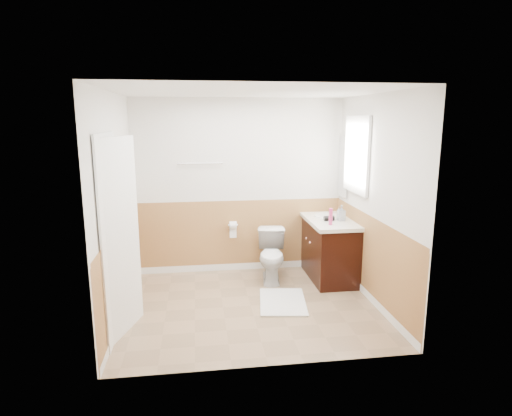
{
  "coord_description": "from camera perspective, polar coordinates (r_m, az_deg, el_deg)",
  "views": [
    {
      "loc": [
        -0.6,
        -4.79,
        2.21
      ],
      "look_at": [
        0.1,
        0.25,
        1.15
      ],
      "focal_mm": 30.14,
      "sensor_mm": 36.0,
      "label": 1
    }
  ],
  "objects": [
    {
      "name": "floor",
      "position": [
        5.31,
        -0.71,
        -12.83
      ],
      "size": [
        3.0,
        3.0,
        0.0
      ],
      "primitive_type": "plane",
      "color": "#8C7051",
      "rests_on": "ground"
    },
    {
      "name": "ceiling",
      "position": [
        4.83,
        -0.79,
        15.21
      ],
      "size": [
        3.0,
        3.0,
        0.0
      ],
      "primitive_type": "plane",
      "rotation": [
        3.14,
        0.0,
        0.0
      ],
      "color": "white",
      "rests_on": "floor"
    },
    {
      "name": "wall_back",
      "position": [
        6.19,
        -2.26,
        2.85
      ],
      "size": [
        3.0,
        0.0,
        3.0
      ],
      "primitive_type": "plane",
      "rotation": [
        1.57,
        0.0,
        0.0
      ],
      "color": "silver",
      "rests_on": "floor"
    },
    {
      "name": "wall_front",
      "position": [
        3.67,
        1.8,
        -3.41
      ],
      "size": [
        3.0,
        0.0,
        3.0
      ],
      "primitive_type": "plane",
      "rotation": [
        -1.57,
        0.0,
        0.0
      ],
      "color": "silver",
      "rests_on": "floor"
    },
    {
      "name": "wall_left",
      "position": [
        4.97,
        -18.19,
        0.03
      ],
      "size": [
        0.0,
        3.0,
        3.0
      ],
      "primitive_type": "plane",
      "rotation": [
        1.57,
        0.0,
        1.57
      ],
      "color": "silver",
      "rests_on": "floor"
    },
    {
      "name": "wall_right",
      "position": [
        5.32,
        15.51,
        0.94
      ],
      "size": [
        0.0,
        3.0,
        3.0
      ],
      "primitive_type": "plane",
      "rotation": [
        1.57,
        0.0,
        -1.57
      ],
      "color": "silver",
      "rests_on": "floor"
    },
    {
      "name": "wainscot_back",
      "position": [
        6.34,
        -2.19,
        -3.88
      ],
      "size": [
        3.0,
        0.0,
        3.0
      ],
      "primitive_type": "plane",
      "rotation": [
        1.57,
        0.0,
        0.0
      ],
      "color": "#AD7E45",
      "rests_on": "floor"
    },
    {
      "name": "wainscot_front",
      "position": [
        3.94,
        1.69,
        -13.95
      ],
      "size": [
        3.0,
        0.0,
        3.0
      ],
      "primitive_type": "plane",
      "rotation": [
        -1.57,
        0.0,
        0.0
      ],
      "color": "#AD7E45",
      "rests_on": "floor"
    },
    {
      "name": "wainscot_left",
      "position": [
        5.16,
        -17.52,
        -8.15
      ],
      "size": [
        0.0,
        2.6,
        2.6
      ],
      "primitive_type": "plane",
      "rotation": [
        1.57,
        0.0,
        1.57
      ],
      "color": "#AD7E45",
      "rests_on": "floor"
    },
    {
      "name": "wainscot_right",
      "position": [
        5.5,
        14.96,
        -6.77
      ],
      "size": [
        0.0,
        2.6,
        2.6
      ],
      "primitive_type": "plane",
      "rotation": [
        1.57,
        0.0,
        -1.57
      ],
      "color": "#AD7E45",
      "rests_on": "floor"
    },
    {
      "name": "toilet",
      "position": [
        5.99,
        2.11,
        -6.36
      ],
      "size": [
        0.48,
        0.73,
        0.69
      ],
      "primitive_type": "imported",
      "rotation": [
        0.0,
        0.0,
        -0.14
      ],
      "color": "silver",
      "rests_on": "floor"
    },
    {
      "name": "bath_mat",
      "position": [
        5.4,
        3.56,
        -12.31
      ],
      "size": [
        0.66,
        0.87,
        0.02
      ],
      "primitive_type": "cube",
      "rotation": [
        0.0,
        0.0,
        -0.14
      ],
      "color": "white",
      "rests_on": "floor"
    },
    {
      "name": "vanity_cabinet",
      "position": [
        6.15,
        9.64,
        -5.5
      ],
      "size": [
        0.55,
        1.1,
        0.8
      ],
      "primitive_type": "cube",
      "color": "black",
      "rests_on": "floor"
    },
    {
      "name": "vanity_knob_left",
      "position": [
        5.94,
        7.2,
        -4.56
      ],
      "size": [
        0.03,
        0.03,
        0.03
      ],
      "primitive_type": "sphere",
      "color": "silver",
      "rests_on": "vanity_cabinet"
    },
    {
      "name": "vanity_knob_right",
      "position": [
        6.12,
        6.72,
        -4.04
      ],
      "size": [
        0.03,
        0.03,
        0.03
      ],
      "primitive_type": "sphere",
      "color": "white",
      "rests_on": "vanity_cabinet"
    },
    {
      "name": "countertop",
      "position": [
        6.04,
        9.68,
        -1.65
      ],
      "size": [
        0.6,
        1.15,
        0.05
      ],
      "primitive_type": "cube",
      "color": "white",
      "rests_on": "vanity_cabinet"
    },
    {
      "name": "sink_basin",
      "position": [
        6.17,
        9.37,
        -1.02
      ],
      "size": [
        0.36,
        0.36,
        0.02
      ],
      "primitive_type": "cylinder",
      "color": "white",
      "rests_on": "countertop"
    },
    {
      "name": "faucet",
      "position": [
        6.22,
        10.97,
        -0.42
      ],
      "size": [
        0.02,
        0.02,
        0.14
      ],
      "primitive_type": "cylinder",
      "color": "silver",
      "rests_on": "countertop"
    },
    {
      "name": "lotion_bottle",
      "position": [
        5.67,
        9.88,
        -1.14
      ],
      "size": [
        0.05,
        0.05,
        0.22
      ],
      "primitive_type": "cylinder",
      "color": "#C2326F",
      "rests_on": "countertop"
    },
    {
      "name": "soap_dispenser",
      "position": [
        5.95,
        11.25,
        -0.64
      ],
      "size": [
        0.1,
        0.1,
        0.21
      ],
      "primitive_type": "imported",
      "rotation": [
        0.0,
        0.0,
        0.02
      ],
      "color": "#8B949D",
      "rests_on": "countertop"
    },
    {
      "name": "hair_dryer_body",
      "position": [
        5.91,
        9.66,
        -1.35
      ],
      "size": [
        0.14,
        0.07,
        0.07
      ],
      "primitive_type": "cylinder",
      "rotation": [
        0.0,
        1.57,
        0.0
      ],
      "color": "black",
      "rests_on": "countertop"
    },
    {
      "name": "hair_dryer_handle",
      "position": [
        5.9,
        9.39,
        -1.66
      ],
      "size": [
        0.03,
        0.03,
        0.07
      ],
      "primitive_type": "cylinder",
      "color": "black",
      "rests_on": "countertop"
    },
    {
      "name": "mirror_panel",
      "position": [
        6.28,
        11.5,
        5.5
      ],
      "size": [
        0.02,
        0.35,
        0.9
      ],
      "primitive_type": "cube",
      "color": "silver",
      "rests_on": "wall_right"
    },
    {
      "name": "window_frame",
      "position": [
        5.78,
        13.2,
        6.9
      ],
      "size": [
        0.04,
        0.8,
        1.0
      ],
      "primitive_type": "cube",
      "color": "white",
      "rests_on": "wall_right"
    },
    {
      "name": "window_glass",
      "position": [
        5.79,
        13.35,
        6.9
      ],
      "size": [
        0.01,
        0.7,
        0.9
      ],
      "primitive_type": "cube",
      "color": "white",
      "rests_on": "wall_right"
    },
    {
      "name": "door",
      "position": [
        4.57,
        -17.74,
        -3.9
      ],
      "size": [
        0.29,
        0.78,
        2.04
      ],
      "primitive_type": "cube",
      "rotation": [
        0.0,
        0.0,
        -0.31
      ],
      "color": "white",
      "rests_on": "wall_left"
    },
    {
      "name": "door_frame",
      "position": [
        4.58,
        -18.69,
        -3.8
      ],
      "size": [
        0.02,
        0.92,
        2.1
      ],
      "primitive_type": "cube",
      "color": "white",
      "rests_on": "wall_left"
    },
    {
      "name": "door_knob",
      "position": [
        4.89,
        -16.36,
        -3.65
      ],
      "size": [
        0.06,
        0.06,
        0.06
      ],
      "primitive_type": "sphere",
      "color": "silver",
      "rests_on": "door"
    },
    {
      "name": "towel_bar",
      "position": [
        6.07,
        -7.44,
        5.9
      ],
      "size": [
        0.62,
        0.02,
        0.02
      ],
      "primitive_type": "cylinder",
      "rotation": [
        0.0,
        1.57,
        0.0
      ],
      "color": "silver",
      "rests_on": "wall_back"
    },
    {
      "name": "tp_holder_bar",
      "position": [
        6.22,
        -3.07,
        -2.29
      ],
      "size": [
        0.14,
        0.02,
        0.02
      ],
      "primitive_type": "cylinder",
      "rotation": [
        0.0,
        1.57,
        0.0
      ],
      "color": "silver",
      "rests_on": "wall_back"
    },
    {
      "name": "tp_roll",
      "position": [
        6.22,
        -3.07,
        -2.29
      ],
      "size": [
        0.1,
        0.11,
        0.11
      ],
      "primitive_type": "cylinder",
      "rotation": [
        0.0,
        1.57,
        0.0
      ],
      "color": "white",
      "rests_on": "tp_holder_bar"
    },
    {
      "name": "tp_sheet",
      "position": [
        6.25,
        -3.06,
        -3.27
      ],
      "size": [
        0.1,
        0.01,
        0.16
      ],
      "primitive_type": "cube",
      "color": "white",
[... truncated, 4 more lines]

